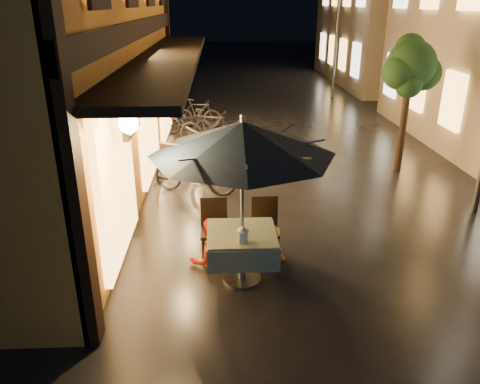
{
  "coord_description": "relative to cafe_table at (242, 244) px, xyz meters",
  "views": [
    {
      "loc": [
        -1.93,
        -6.03,
        3.8
      ],
      "look_at": [
        -1.62,
        0.46,
        1.15
      ],
      "focal_mm": 35.0,
      "sensor_mm": 36.0,
      "label": 1
    }
  ],
  "objects": [
    {
      "name": "ground",
      "position": [
        1.62,
        0.14,
        -0.59
      ],
      "size": [
        90.0,
        90.0,
        0.0
      ],
      "primitive_type": "plane",
      "color": "black",
      "rests_on": "ground"
    },
    {
      "name": "west_building",
      "position": [
        -4.1,
        4.14,
        3.12
      ],
      "size": [
        5.9,
        11.4,
        7.4
      ],
      "color": "orange",
      "rests_on": "ground"
    },
    {
      "name": "east_building_far",
      "position": [
        9.11,
        18.14,
        3.07
      ],
      "size": [
        7.3,
        10.3,
        7.3
      ],
      "color": "tan",
      "rests_on": "ground"
    },
    {
      "name": "street_tree",
      "position": [
        4.03,
        4.65,
        1.83
      ],
      "size": [
        1.43,
        1.2,
        3.15
      ],
      "color": "black",
      "rests_on": "ground"
    },
    {
      "name": "streetlamp_far",
      "position": [
        4.62,
        14.14,
        2.33
      ],
      "size": [
        0.36,
        0.36,
        4.23
      ],
      "color": "#59595E",
      "rests_on": "ground"
    },
    {
      "name": "cafe_table",
      "position": [
        0.0,
        0.0,
        0.0
      ],
      "size": [
        0.99,
        0.99,
        0.78
      ],
      "color": "#59595E",
      "rests_on": "ground"
    },
    {
      "name": "patio_umbrella",
      "position": [
        0.0,
        0.0,
        1.56
      ],
      "size": [
        2.5,
        2.5,
        2.46
      ],
      "color": "#59595E",
      "rests_on": "ground"
    },
    {
      "name": "cafe_chair_left",
      "position": [
        -0.4,
        0.74,
        -0.05
      ],
      "size": [
        0.42,
        0.42,
        0.97
      ],
      "color": "black",
      "rests_on": "ground"
    },
    {
      "name": "cafe_chair_right",
      "position": [
        0.4,
        0.74,
        -0.05
      ],
      "size": [
        0.42,
        0.42,
        0.97
      ],
      "color": "black",
      "rests_on": "ground"
    },
    {
      "name": "table_lantern",
      "position": [
        0.0,
        -0.29,
        0.33
      ],
      "size": [
        0.16,
        0.16,
        0.25
      ],
      "color": "white",
      "rests_on": "cafe_table"
    },
    {
      "name": "person_orange",
      "position": [
        -0.47,
        0.55,
        0.13
      ],
      "size": [
        0.82,
        0.72,
        1.44
      ],
      "primitive_type": "imported",
      "rotation": [
        0.0,
        0.0,
        3.43
      ],
      "color": "red",
      "rests_on": "ground"
    },
    {
      "name": "person_yellow",
      "position": [
        0.37,
        0.5,
        0.09
      ],
      "size": [
        0.98,
        0.74,
        1.35
      ],
      "primitive_type": "imported",
      "rotation": [
        0.0,
        0.0,
        3.44
      ],
      "color": "yellow",
      "rests_on": "ground"
    },
    {
      "name": "bicycle_0",
      "position": [
        -0.83,
        3.42,
        -0.1
      ],
      "size": [
        1.95,
        1.2,
        0.97
      ],
      "primitive_type": "imported",
      "rotation": [
        0.0,
        0.0,
        1.24
      ],
      "color": "black",
      "rests_on": "ground"
    },
    {
      "name": "bicycle_1",
      "position": [
        -1.12,
        4.06,
        -0.12
      ],
      "size": [
        1.62,
        0.89,
        0.94
      ],
      "primitive_type": "imported",
      "rotation": [
        0.0,
        0.0,
        1.26
      ],
      "color": "black",
      "rests_on": "ground"
    },
    {
      "name": "bicycle_2",
      "position": [
        -0.83,
        5.24,
        -0.15
      ],
      "size": [
        1.78,
        1.14,
        0.88
      ],
      "primitive_type": "imported",
      "rotation": [
        0.0,
        0.0,
        1.93
      ],
      "color": "black",
      "rests_on": "ground"
    },
    {
      "name": "bicycle_3",
      "position": [
        -0.54,
        6.72,
        -0.04
      ],
      "size": [
        1.88,
        1.14,
        1.09
      ],
      "primitive_type": "imported",
      "rotation": [
        0.0,
        0.0,
        1.19
      ],
      "color": "black",
      "rests_on": "ground"
    },
    {
      "name": "bicycle_4",
      "position": [
        -1.22,
        8.05,
        -0.16
      ],
      "size": [
        1.72,
        1.17,
        0.85
      ],
      "primitive_type": "imported",
      "rotation": [
        0.0,
        0.0,
        1.16
      ],
      "color": "black",
      "rests_on": "ground"
    },
    {
      "name": "bicycle_5",
      "position": [
        -0.95,
        9.08,
        -0.13
      ],
      "size": [
        1.58,
        0.7,
        0.92
      ],
      "primitive_type": "imported",
      "rotation": [
        0.0,
        0.0,
        1.39
      ],
      "color": "black",
      "rests_on": "ground"
    }
  ]
}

